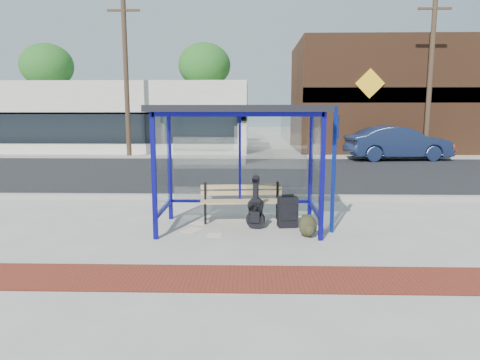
{
  "coord_description": "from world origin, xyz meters",
  "views": [
    {
      "loc": [
        0.23,
        -8.27,
        2.29
      ],
      "look_at": [
        0.02,
        0.2,
        0.95
      ],
      "focal_mm": 32.0,
      "sensor_mm": 36.0,
      "label": 1
    }
  ],
  "objects_px": {
    "bench": "(242,199)",
    "guitar_bag": "(256,210)",
    "backpack": "(308,227)",
    "parked_car": "(398,143)",
    "suitcase": "(288,212)",
    "fire_hydrant": "(453,150)"
  },
  "relations": [
    {
      "from": "suitcase",
      "to": "backpack",
      "type": "height_order",
      "value": "suitcase"
    },
    {
      "from": "bench",
      "to": "fire_hydrant",
      "type": "distance_m",
      "value": 17.16
    },
    {
      "from": "bench",
      "to": "parked_car",
      "type": "height_order",
      "value": "parked_car"
    },
    {
      "from": "backpack",
      "to": "guitar_bag",
      "type": "bearing_deg",
      "value": 139.76
    },
    {
      "from": "backpack",
      "to": "fire_hydrant",
      "type": "height_order",
      "value": "fire_hydrant"
    },
    {
      "from": "parked_car",
      "to": "guitar_bag",
      "type": "bearing_deg",
      "value": 144.09
    },
    {
      "from": "bench",
      "to": "suitcase",
      "type": "relative_size",
      "value": 2.63
    },
    {
      "from": "suitcase",
      "to": "fire_hydrant",
      "type": "relative_size",
      "value": 1.04
    },
    {
      "from": "backpack",
      "to": "fire_hydrant",
      "type": "relative_size",
      "value": 0.63
    },
    {
      "from": "guitar_bag",
      "to": "fire_hydrant",
      "type": "distance_m",
      "value": 17.46
    },
    {
      "from": "bench",
      "to": "suitcase",
      "type": "xyz_separation_m",
      "value": [
        0.93,
        -0.47,
        -0.15
      ]
    },
    {
      "from": "parked_car",
      "to": "fire_hydrant",
      "type": "relative_size",
      "value": 7.56
    },
    {
      "from": "bench",
      "to": "guitar_bag",
      "type": "distance_m",
      "value": 0.67
    },
    {
      "from": "suitcase",
      "to": "parked_car",
      "type": "height_order",
      "value": "parked_car"
    },
    {
      "from": "bench",
      "to": "guitar_bag",
      "type": "bearing_deg",
      "value": -69.66
    },
    {
      "from": "suitcase",
      "to": "backpack",
      "type": "bearing_deg",
      "value": -72.54
    },
    {
      "from": "bench",
      "to": "suitcase",
      "type": "bearing_deg",
      "value": -31.83
    },
    {
      "from": "suitcase",
      "to": "bench",
      "type": "bearing_deg",
      "value": 145.0
    },
    {
      "from": "bench",
      "to": "parked_car",
      "type": "distance_m",
      "value": 14.09
    },
    {
      "from": "guitar_bag",
      "to": "backpack",
      "type": "height_order",
      "value": "guitar_bag"
    },
    {
      "from": "guitar_bag",
      "to": "suitcase",
      "type": "xyz_separation_m",
      "value": [
        0.65,
        0.13,
        -0.06
      ]
    },
    {
      "from": "guitar_bag",
      "to": "parked_car",
      "type": "distance_m",
      "value": 14.46
    }
  ]
}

